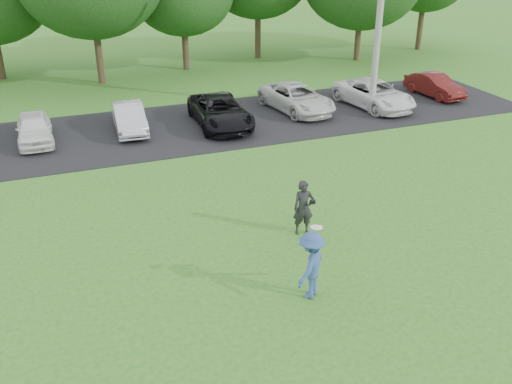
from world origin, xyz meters
TOP-DOWN VIEW (x-y plane):
  - ground at (0.00, 0.00)m, footprint 100.00×100.00m
  - parking_lot at (0.00, 13.00)m, footprint 32.00×6.50m
  - utility_pole at (8.72, 11.90)m, footprint 0.28×0.28m
  - frisbee_player at (0.15, 0.36)m, footprint 1.22×1.18m
  - camera_bystander at (1.24, 3.10)m, footprint 0.63×0.48m
  - parked_cars at (-0.26, 12.99)m, footprint 28.19×5.28m

SIDE VIEW (x-z plane):
  - ground at x=0.00m, z-range 0.00..0.00m
  - parking_lot at x=0.00m, z-range 0.00..0.03m
  - parked_cars at x=-0.26m, z-range 0.00..1.25m
  - camera_bystander at x=1.24m, z-range 0.00..1.58m
  - frisbee_player at x=0.15m, z-range -0.14..1.81m
  - utility_pole at x=8.72m, z-range 0.00..9.41m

